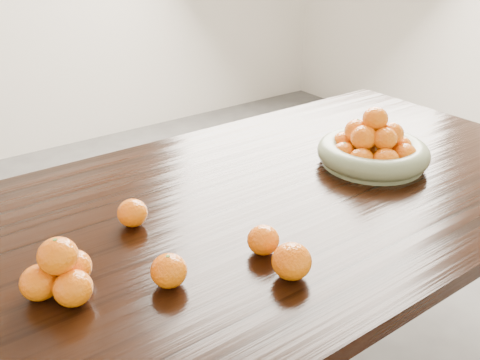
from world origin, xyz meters
TOP-DOWN VIEW (x-y plane):
  - dining_table at (0.00, 0.00)m, footprint 2.00×1.00m
  - fruit_bowl at (0.43, -0.03)m, footprint 0.32×0.32m
  - orange_pyramid at (-0.50, -0.09)m, footprint 0.14×0.14m
  - loose_orange_0 at (-0.32, -0.18)m, footprint 0.07×0.07m
  - loose_orange_1 at (-0.11, -0.20)m, footprint 0.07×0.07m
  - loose_orange_2 at (-0.12, -0.30)m, footprint 0.08×0.08m
  - loose_orange_3 at (-0.28, 0.07)m, footprint 0.07×0.07m

SIDE VIEW (x-z plane):
  - dining_table at x=0.00m, z-range 0.29..1.04m
  - loose_orange_1 at x=-0.11m, z-range 0.75..0.81m
  - loose_orange_3 at x=-0.28m, z-range 0.75..0.82m
  - loose_orange_0 at x=-0.32m, z-range 0.75..0.82m
  - loose_orange_2 at x=-0.12m, z-range 0.75..0.82m
  - fruit_bowl at x=0.43m, z-range 0.71..0.88m
  - orange_pyramid at x=-0.50m, z-range 0.74..0.86m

